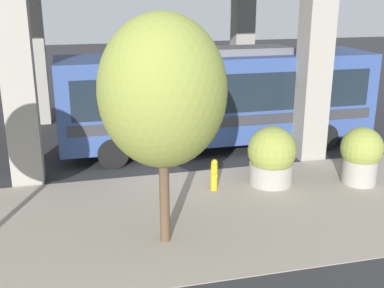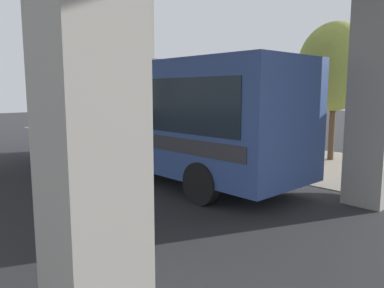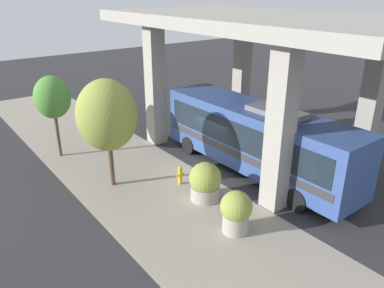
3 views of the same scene
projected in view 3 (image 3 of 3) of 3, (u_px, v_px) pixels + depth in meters
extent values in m
plane|color=#2D2D30|center=(198.00, 171.00, 19.30)|extent=(80.00, 80.00, 0.00)
cube|color=gray|center=(148.00, 188.00, 17.61)|extent=(6.00, 40.00, 0.02)
cube|color=#9E998E|center=(280.00, 131.00, 14.88)|extent=(0.90, 0.90, 6.93)
cube|color=#9E998E|center=(155.00, 86.00, 21.62)|extent=(0.90, 0.90, 6.93)
cube|color=#9E998E|center=(372.00, 101.00, 18.83)|extent=(0.90, 0.90, 6.93)
cube|color=#9E998E|center=(242.00, 71.00, 25.56)|extent=(0.90, 0.90, 6.93)
cube|color=#9E998E|center=(261.00, 20.00, 18.77)|extent=(9.40, 17.23, 0.60)
cube|color=#334C8C|center=(256.00, 137.00, 18.45)|extent=(2.62, 11.09, 2.94)
cube|color=#19232D|center=(257.00, 130.00, 18.31)|extent=(2.66, 10.21, 1.29)
cube|color=#333338|center=(255.00, 148.00, 18.67)|extent=(2.66, 10.54, 0.35)
cube|color=slate|center=(276.00, 112.00, 17.02)|extent=(1.31, 2.77, 0.24)
cylinder|color=black|center=(189.00, 145.00, 21.14)|extent=(0.28, 1.00, 1.00)
cylinder|color=black|center=(221.00, 135.00, 22.52)|extent=(0.28, 1.00, 1.00)
cylinder|color=black|center=(297.00, 200.00, 15.67)|extent=(0.28, 1.00, 1.00)
cylinder|color=black|center=(331.00, 183.00, 17.06)|extent=(0.28, 1.00, 1.00)
cylinder|color=gold|center=(180.00, 177.00, 17.81)|extent=(0.19, 0.19, 0.80)
sphere|color=gold|center=(180.00, 168.00, 17.63)|extent=(0.18, 0.18, 0.18)
cylinder|color=gold|center=(178.00, 175.00, 17.68)|extent=(0.12, 0.09, 0.09)
cylinder|color=gold|center=(182.00, 174.00, 17.85)|extent=(0.12, 0.09, 0.09)
cylinder|color=#9E998E|center=(235.00, 223.00, 14.35)|extent=(1.01, 1.01, 0.77)
sphere|color=olive|center=(236.00, 207.00, 14.07)|extent=(1.23, 1.23, 1.23)
sphere|color=orange|center=(240.00, 211.00, 14.14)|extent=(0.35, 0.35, 0.35)
cylinder|color=#9E998E|center=(205.00, 192.00, 16.59)|extent=(1.29, 1.29, 0.65)
sphere|color=olive|center=(205.00, 178.00, 16.31)|extent=(1.42, 1.42, 1.42)
sphere|color=#BF334C|center=(210.00, 182.00, 16.39)|extent=(0.45, 0.45, 0.45)
cylinder|color=brown|center=(111.00, 159.00, 17.40)|extent=(0.22, 0.22, 2.69)
ellipsoid|color=olive|center=(107.00, 115.00, 16.57)|extent=(2.72, 2.72, 3.26)
cylinder|color=brown|center=(58.00, 132.00, 20.46)|extent=(0.18, 0.18, 2.82)
ellipsoid|color=#4C8C38|center=(52.00, 97.00, 19.70)|extent=(1.90, 1.90, 2.28)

